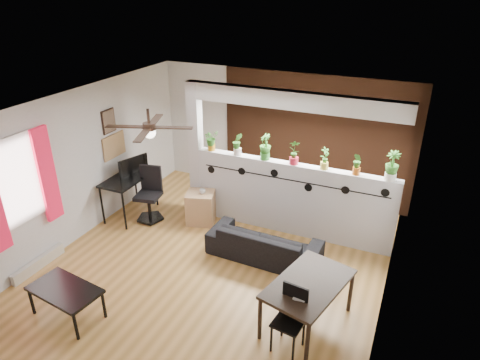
# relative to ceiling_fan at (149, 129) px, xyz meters

# --- Properties ---
(room_shell) EXTENTS (6.30, 7.10, 2.90)m
(room_shell) POSITION_rel_ceiling_fan_xyz_m (0.80, 0.30, -1.01)
(room_shell) COLOR olive
(room_shell) RESTS_ON ground
(partition_wall) EXTENTS (3.60, 0.18, 1.35)m
(partition_wall) POSITION_rel_ceiling_fan_xyz_m (1.60, 1.80, -1.64)
(partition_wall) COLOR #BCBCC1
(partition_wall) RESTS_ON ground
(ceiling_header) EXTENTS (3.60, 0.18, 0.30)m
(ceiling_header) POSITION_rel_ceiling_fan_xyz_m (1.60, 1.80, 0.14)
(ceiling_header) COLOR silver
(ceiling_header) RESTS_ON room_shell
(pier_column) EXTENTS (0.22, 0.20, 2.60)m
(pier_column) POSITION_rel_ceiling_fan_xyz_m (-0.31, 1.80, -1.01)
(pier_column) COLOR #BCBCC1
(pier_column) RESTS_ON ground
(brick_panel) EXTENTS (3.90, 0.05, 2.60)m
(brick_panel) POSITION_rel_ceiling_fan_xyz_m (1.60, 3.27, -1.01)
(brick_panel) COLOR brown
(brick_panel) RESTS_ON ground
(vine_decal) EXTENTS (3.31, 0.01, 0.30)m
(vine_decal) POSITION_rel_ceiling_fan_xyz_m (1.60, 1.70, -1.23)
(vine_decal) COLOR black
(vine_decal) RESTS_ON partition_wall
(window_assembly) EXTENTS (0.09, 1.30, 1.55)m
(window_assembly) POSITION_rel_ceiling_fan_xyz_m (-1.76, -0.90, -0.81)
(window_assembly) COLOR white
(window_assembly) RESTS_ON room_shell
(baseboard_heater) EXTENTS (0.08, 1.00, 0.18)m
(baseboard_heater) POSITION_rel_ceiling_fan_xyz_m (-1.74, -0.90, -2.22)
(baseboard_heater) COLOR beige
(baseboard_heater) RESTS_ON ground
(corkboard) EXTENTS (0.03, 0.60, 0.45)m
(corkboard) POSITION_rel_ceiling_fan_xyz_m (-1.78, 1.25, -0.96)
(corkboard) COLOR #9B744A
(corkboard) RESTS_ON room_shell
(framed_art) EXTENTS (0.03, 0.34, 0.44)m
(framed_art) POSITION_rel_ceiling_fan_xyz_m (-1.78, 1.20, -0.46)
(framed_art) COLOR #8C7259
(framed_art) RESTS_ON room_shell
(ceiling_fan) EXTENTS (1.19, 1.19, 0.43)m
(ceiling_fan) POSITION_rel_ceiling_fan_xyz_m (0.00, 0.00, 0.00)
(ceiling_fan) COLOR black
(ceiling_fan) RESTS_ON room_shell
(potted_plant_0) EXTENTS (0.23, 0.25, 0.39)m
(potted_plant_0) POSITION_rel_ceiling_fan_xyz_m (0.02, 1.80, -0.76)
(potted_plant_0) COLOR #C38416
(potted_plant_0) RESTS_ON partition_wall
(potted_plant_1) EXTENTS (0.26, 0.24, 0.41)m
(potted_plant_1) POSITION_rel_ceiling_fan_xyz_m (0.55, 1.80, -0.75)
(potted_plant_1) COLOR silver
(potted_plant_1) RESTS_ON partition_wall
(potted_plant_2) EXTENTS (0.31, 0.30, 0.46)m
(potted_plant_2) POSITION_rel_ceiling_fan_xyz_m (1.07, 1.80, -0.72)
(potted_plant_2) COLOR #368A32
(potted_plant_2) RESTS_ON partition_wall
(potted_plant_3) EXTENTS (0.26, 0.23, 0.43)m
(potted_plant_3) POSITION_rel_ceiling_fan_xyz_m (1.60, 1.80, -0.73)
(potted_plant_3) COLOR red
(potted_plant_3) RESTS_ON partition_wall
(potted_plant_4) EXTENTS (0.23, 0.24, 0.38)m
(potted_plant_4) POSITION_rel_ceiling_fan_xyz_m (2.13, 1.80, -0.76)
(potted_plant_4) COLOR #E3CF50
(potted_plant_4) RESTS_ON partition_wall
(potted_plant_5) EXTENTS (0.21, 0.22, 0.37)m
(potted_plant_5) POSITION_rel_ceiling_fan_xyz_m (2.65, 1.80, -0.77)
(potted_plant_5) COLOR #CD6118
(potted_plant_5) RESTS_ON partition_wall
(potted_plant_6) EXTENTS (0.29, 0.26, 0.48)m
(potted_plant_6) POSITION_rel_ceiling_fan_xyz_m (3.18, 1.80, -0.71)
(potted_plant_6) COLOR white
(potted_plant_6) RESTS_ON partition_wall
(sofa) EXTENTS (1.79, 0.76, 0.52)m
(sofa) POSITION_rel_ceiling_fan_xyz_m (1.45, 0.86, -2.06)
(sofa) COLOR black
(sofa) RESTS_ON ground
(cube_shelf) EXTENTS (0.62, 0.58, 0.62)m
(cube_shelf) POSITION_rel_ceiling_fan_xyz_m (-0.05, 1.43, -2.01)
(cube_shelf) COLOR tan
(cube_shelf) RESTS_ON ground
(cup) EXTENTS (0.12, 0.12, 0.09)m
(cup) POSITION_rel_ceiling_fan_xyz_m (-0.00, 1.43, -1.65)
(cup) COLOR gray
(cup) RESTS_ON cube_shelf
(computer_desk) EXTENTS (0.59, 1.12, 0.81)m
(computer_desk) POSITION_rel_ceiling_fan_xyz_m (-1.45, 1.14, -1.59)
(computer_desk) COLOR black
(computer_desk) RESTS_ON ground
(monitor) EXTENTS (0.35, 0.17, 0.20)m
(monitor) POSITION_rel_ceiling_fan_xyz_m (-1.45, 1.29, -1.41)
(monitor) COLOR black
(monitor) RESTS_ON computer_desk
(office_chair) EXTENTS (0.54, 0.54, 1.04)m
(office_chair) POSITION_rel_ceiling_fan_xyz_m (-1.00, 1.16, -1.86)
(office_chair) COLOR black
(office_chair) RESTS_ON ground
(dining_table) EXTENTS (1.05, 1.41, 0.69)m
(dining_table) POSITION_rel_ceiling_fan_xyz_m (2.52, -0.35, -1.70)
(dining_table) COLOR black
(dining_table) RESTS_ON ground
(book) EXTENTS (0.16, 0.21, 0.02)m
(book) POSITION_rel_ceiling_fan_xyz_m (2.42, -0.65, -1.61)
(book) COLOR gray
(book) RESTS_ON dining_table
(folding_chair) EXTENTS (0.40, 0.40, 0.88)m
(folding_chair) POSITION_rel_ceiling_fan_xyz_m (2.43, -0.77, -1.79)
(folding_chair) COLOR black
(folding_chair) RESTS_ON ground
(coffee_table) EXTENTS (1.05, 0.67, 0.46)m
(coffee_table) POSITION_rel_ceiling_fan_xyz_m (-0.52, -1.51, -1.90)
(coffee_table) COLOR black
(coffee_table) RESTS_ON ground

